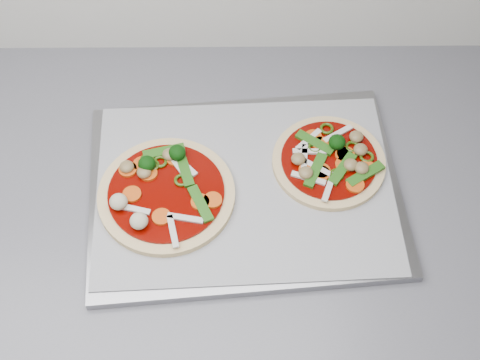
{
  "coord_description": "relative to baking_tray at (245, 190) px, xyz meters",
  "views": [
    {
      "loc": [
        0.04,
        0.82,
        1.68
      ],
      "look_at": [
        0.04,
        1.32,
        0.93
      ],
      "focal_mm": 50.0,
      "sensor_mm": 36.0,
      "label": 1
    }
  ],
  "objects": [
    {
      "name": "parchment",
      "position": [
        0.0,
        0.0,
        0.01
      ],
      "size": [
        0.42,
        0.31,
        0.0
      ],
      "primitive_type": "cube",
      "rotation": [
        0.0,
        0.0,
        0.04
      ],
      "color": "#A1A1A7",
      "rests_on": "baking_tray"
    },
    {
      "name": "pizza_left",
      "position": [
        -0.11,
        -0.01,
        0.02
      ],
      "size": [
        0.25,
        0.25,
        0.03
      ],
      "rotation": [
        0.0,
        0.0,
        0.47
      ],
      "color": "beige",
      "rests_on": "parchment"
    },
    {
      "name": "countertop",
      "position": [
        -0.05,
        -0.02,
        -0.03
      ],
      "size": [
        3.6,
        0.6,
        0.04
      ],
      "primitive_type": "cube",
      "color": "slate",
      "rests_on": "base_cabinet"
    },
    {
      "name": "baking_tray",
      "position": [
        0.0,
        0.0,
        0.0
      ],
      "size": [
        0.45,
        0.35,
        0.01
      ],
      "primitive_type": "cube",
      "rotation": [
        0.0,
        0.0,
        0.08
      ],
      "color": "gray",
      "rests_on": "countertop"
    },
    {
      "name": "pizza_right",
      "position": [
        0.12,
        0.04,
        0.02
      ],
      "size": [
        0.18,
        0.18,
        0.03
      ],
      "rotation": [
        0.0,
        0.0,
        -0.14
      ],
      "color": "beige",
      "rests_on": "parchment"
    },
    {
      "name": "base_cabinet",
      "position": [
        -0.05,
        -0.02,
        -0.48
      ],
      "size": [
        3.6,
        0.6,
        0.86
      ],
      "primitive_type": "cube",
      "color": "silver",
      "rests_on": "ground"
    }
  ]
}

